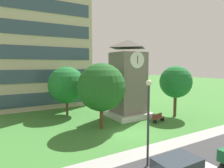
% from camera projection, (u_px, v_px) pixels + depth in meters
% --- Properties ---
extents(ground_plane, '(160.00, 160.00, 0.00)m').
position_uv_depth(ground_plane, '(129.00, 133.00, 18.36)').
color(ground_plane, '#3D7A33').
extents(kerb_strip, '(120.00, 1.60, 0.01)m').
position_uv_depth(kerb_strip, '(158.00, 148.00, 15.02)').
color(kerb_strip, '#9E9E99').
rests_on(kerb_strip, ground).
extents(office_building, '(14.48, 11.90, 25.60)m').
position_uv_depth(office_building, '(36.00, 25.00, 31.67)').
color(office_building, beige).
rests_on(office_building, ground).
extents(clock_tower, '(4.68, 4.68, 9.35)m').
position_uv_depth(clock_tower, '(128.00, 83.00, 23.84)').
color(clock_tower, slate).
rests_on(clock_tower, ground).
extents(park_bench, '(1.86, 0.84, 0.88)m').
position_uv_depth(park_bench, '(158.00, 118.00, 21.86)').
color(park_bench, brown).
rests_on(park_bench, ground).
extents(street_lamp, '(0.36, 0.36, 5.42)m').
position_uv_depth(street_lamp, '(148.00, 113.00, 12.03)').
color(street_lamp, '#333338').
rests_on(street_lamp, ground).
extents(tree_near_tower, '(4.59, 4.59, 6.15)m').
position_uv_depth(tree_near_tower, '(67.00, 85.00, 24.50)').
color(tree_near_tower, '#513823').
rests_on(tree_near_tower, ground).
extents(tree_streetside, '(4.73, 4.73, 6.54)m').
position_uv_depth(tree_streetside, '(101.00, 87.00, 19.19)').
color(tree_streetside, '#513823').
rests_on(tree_streetside, ground).
extents(tree_by_building, '(3.89, 3.89, 6.24)m').
position_uv_depth(tree_by_building, '(176.00, 82.00, 23.86)').
color(tree_by_building, '#513823').
rests_on(tree_by_building, ground).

